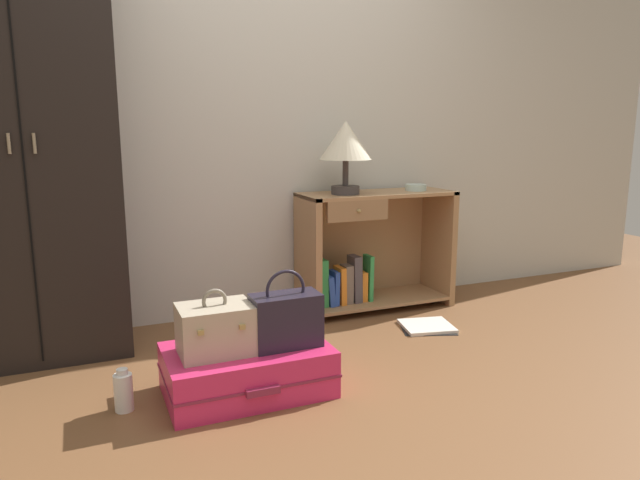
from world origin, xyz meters
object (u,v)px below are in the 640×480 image
(table_lamp, at_px, (346,144))
(bowl, at_px, (416,187))
(suitcase_large, at_px, (247,370))
(handbag, at_px, (286,319))
(bottle, at_px, (123,391))
(wardrobe, at_px, (26,142))
(train_case, at_px, (216,329))
(open_book_on_floor, at_px, (427,326))
(bookshelf, at_px, (369,252))

(table_lamp, distance_m, bowl, 0.57)
(table_lamp, height_order, suitcase_large, table_lamp)
(handbag, xyz_separation_m, bottle, (-0.67, 0.08, -0.24))
(wardrobe, height_order, train_case, wardrobe)
(table_lamp, height_order, bottle, table_lamp)
(wardrobe, xyz_separation_m, bowl, (2.19, 0.01, -0.30))
(wardrobe, bearing_deg, handbag, -41.10)
(bowl, bearing_deg, table_lamp, -178.95)
(wardrobe, xyz_separation_m, bottle, (0.32, -0.78, -0.99))
(suitcase_large, bearing_deg, table_lamp, 43.81)
(suitcase_large, distance_m, open_book_on_floor, 1.25)
(bowl, height_order, train_case, bowl)
(bottle, bearing_deg, wardrobe, 112.22)
(bookshelf, bearing_deg, bowl, -6.99)
(bowl, height_order, open_book_on_floor, bowl)
(wardrobe, xyz_separation_m, table_lamp, (1.69, 0.00, -0.02))
(bookshelf, xyz_separation_m, bowl, (0.31, -0.04, 0.40))
(open_book_on_floor, bearing_deg, bottle, -168.26)
(train_case, relative_size, bottle, 1.70)
(bookshelf, bearing_deg, train_case, -143.38)
(wardrobe, bearing_deg, suitcase_large, -44.68)
(bowl, xyz_separation_m, train_case, (-1.49, -0.84, -0.45))
(bowl, distance_m, suitcase_large, 1.73)
(bookshelf, relative_size, suitcase_large, 1.38)
(bowl, bearing_deg, train_case, -150.64)
(bowl, xyz_separation_m, handbag, (-1.20, -0.88, -0.44))
(wardrobe, distance_m, handbag, 1.51)
(train_case, distance_m, bottle, 0.44)
(table_lamp, relative_size, suitcase_large, 0.61)
(handbag, bearing_deg, bookshelf, 46.05)
(bookshelf, bearing_deg, handbag, -133.95)
(bookshelf, height_order, train_case, bookshelf)
(train_case, distance_m, open_book_on_floor, 1.41)
(handbag, bearing_deg, train_case, 172.48)
(train_case, bearing_deg, handbag, -7.52)
(table_lamp, height_order, handbag, table_lamp)
(wardrobe, height_order, open_book_on_floor, wardrobe)
(wardrobe, distance_m, suitcase_large, 1.52)
(train_case, relative_size, open_book_on_floor, 0.81)
(bowl, distance_m, open_book_on_floor, 0.90)
(table_lamp, distance_m, handbag, 1.33)
(train_case, relative_size, handbag, 0.90)
(wardrobe, distance_m, bookshelf, 2.01)
(table_lamp, xyz_separation_m, train_case, (-0.99, -0.83, -0.73))
(bottle, bearing_deg, bookshelf, 28.17)
(bookshelf, distance_m, train_case, 1.47)
(wardrobe, bearing_deg, table_lamp, 0.10)
(bookshelf, distance_m, suitcase_large, 1.39)
(wardrobe, relative_size, handbag, 6.29)
(wardrobe, bearing_deg, bowl, 0.32)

